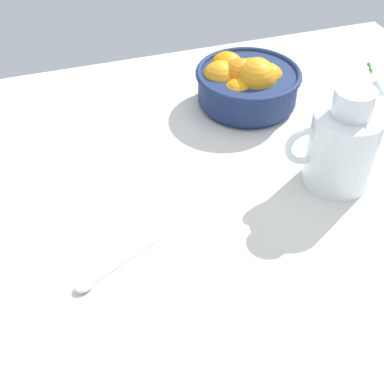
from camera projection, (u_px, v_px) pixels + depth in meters
The scene contains 5 objects.
ground_plane at pixel (168, 220), 88.27cm from camera, with size 148.99×108.25×3.00cm, color silver.
fruit_bowl at pixel (246, 82), 108.51cm from camera, with size 22.09×22.09×11.41cm.
juice_pitcher at pixel (341, 150), 89.00cm from camera, with size 16.29×11.86×19.37cm.
spoon at pixel (105, 273), 77.37cm from camera, with size 14.93×7.92×1.00cm.
herb_sprig_1 at pixel (370, 67), 123.17cm from camera, with size 2.46×5.15×0.98cm.
Camera 1 is at (-15.14, -59.95, 61.80)cm, focal length 48.43 mm.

